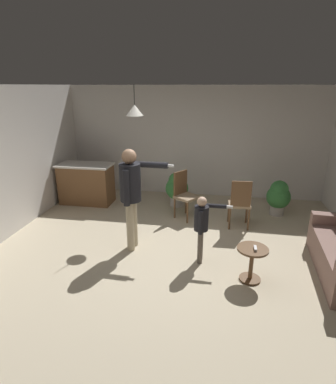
{
  "coord_description": "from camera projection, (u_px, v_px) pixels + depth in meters",
  "views": [
    {
      "loc": [
        0.66,
        -4.39,
        2.68
      ],
      "look_at": [
        -0.17,
        0.35,
        1.0
      ],
      "focal_mm": 28.58,
      "sensor_mm": 36.0,
      "label": 1
    }
  ],
  "objects": [
    {
      "name": "dining_chair_by_counter",
      "position": [
        240.0,
        202.0,
        5.92
      ],
      "size": [
        0.44,
        0.44,
        1.0
      ],
      "rotation": [
        0.0,
        0.0,
        0.04
      ],
      "color": "brown",
      "rests_on": "ground"
    },
    {
      "name": "person_adult",
      "position": [
        131.0,
        189.0,
        5.0
      ],
      "size": [
        0.86,
        0.51,
        1.74
      ],
      "rotation": [
        0.0,
        0.0,
        -1.61
      ],
      "color": "tan",
      "rests_on": "ground"
    },
    {
      "name": "potted_plant_corner",
      "position": [
        177.0,
        188.0,
        7.07
      ],
      "size": [
        0.53,
        0.53,
        0.81
      ],
      "color": "#B7B2AD",
      "rests_on": "ground"
    },
    {
      "name": "spare_remote_on_table",
      "position": [
        255.0,
        248.0,
        4.25
      ],
      "size": [
        0.04,
        0.13,
        0.04
      ],
      "primitive_type": "cube",
      "rotation": [
        0.0,
        0.0,
        3.13
      ],
      "color": "white",
      "rests_on": "side_table_by_couch"
    },
    {
      "name": "kitchen_counter",
      "position": [
        87.0,
        183.0,
        7.26
      ],
      "size": [
        1.26,
        0.66,
        0.95
      ],
      "color": "brown",
      "rests_on": "ground"
    },
    {
      "name": "ceiling_light_pendant",
      "position": [
        135.0,
        110.0,
        5.63
      ],
      "size": [
        0.32,
        0.32,
        0.55
      ],
      "color": "silver"
    },
    {
      "name": "ground",
      "position": [
        175.0,
        256.0,
        5.07
      ],
      "size": [
        7.68,
        7.68,
        0.0
      ],
      "primitive_type": "plane",
      "color": "beige"
    },
    {
      "name": "side_table_by_couch",
      "position": [
        252.0,
        260.0,
        4.35
      ],
      "size": [
        0.44,
        0.44,
        0.52
      ],
      "color": "brown",
      "rests_on": "ground"
    },
    {
      "name": "dining_chair_near_wall",
      "position": [
        184.0,
        193.0,
        6.42
      ],
      "size": [
        0.58,
        0.58,
        1.0
      ],
      "rotation": [
        0.0,
        0.0,
        4.1
      ],
      "color": "brown",
      "rests_on": "ground"
    },
    {
      "name": "potted_plant_by_wall",
      "position": [
        278.0,
        196.0,
        6.58
      ],
      "size": [
        0.51,
        0.51,
        0.77
      ],
      "color": "#B7B2AD",
      "rests_on": "ground"
    },
    {
      "name": "wall_back",
      "position": [
        195.0,
        142.0,
        7.6
      ],
      "size": [
        6.4,
        0.1,
        2.7
      ],
      "primitive_type": "cube",
      "color": "silver",
      "rests_on": "ground"
    },
    {
      "name": "person_child",
      "position": [
        202.0,
        222.0,
        4.71
      ],
      "size": [
        0.58,
        0.32,
        1.1
      ],
      "rotation": [
        0.0,
        0.0,
        -1.58
      ],
      "color": "#60564C",
      "rests_on": "ground"
    }
  ]
}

